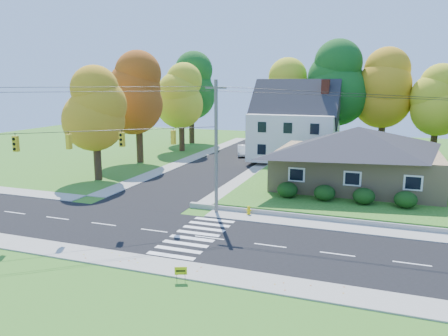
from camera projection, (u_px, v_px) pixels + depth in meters
The scene contains 21 objects.
ground at pixel (209, 238), 27.97m from camera, with size 120.00×120.00×0.00m, color #3D7923.
road_main at pixel (209, 238), 27.97m from camera, with size 90.00×8.00×0.02m, color black.
road_cross at pixel (227, 161), 54.62m from camera, with size 8.00×44.00×0.02m, color black.
sidewalk_north at pixel (234, 215), 32.57m from camera, with size 90.00×2.00×0.08m, color #9C9A90.
sidewalk_south at pixel (175, 268), 23.35m from camera, with size 90.00×2.00×0.08m, color #9C9A90.
lawn at pixel (411, 181), 42.97m from camera, with size 30.00×30.00×0.50m, color #3D7923.
ranch_house at pixel (357, 156), 39.43m from camera, with size 14.60×10.60×5.40m.
colonial_house at pixel (295, 126), 52.89m from camera, with size 10.40×8.40×9.60m.
hedge_row at pixel (344, 194), 34.29m from camera, with size 10.70×1.70×1.27m.
traffic_infrastructure at pixel (214, 156), 28.26m from camera, with size 38.10×10.66×10.00m.
tree_lot_0 at pixel (289, 93), 58.38m from camera, with size 6.72×6.72×12.51m.
tree_lot_1 at pixel (335, 83), 55.21m from camera, with size 7.84×7.84×14.60m.
tree_lot_2 at pixel (385, 89), 54.26m from camera, with size 7.28×7.28×13.56m.
tree_lot_3 at pixel (438, 100), 51.60m from camera, with size 6.16×6.16×11.47m.
tree_west_0 at pixel (95, 109), 43.30m from camera, with size 6.16×6.16×11.47m.
tree_west_1 at pixel (138, 93), 52.60m from camera, with size 7.28×7.28×13.56m.
tree_west_2 at pixel (181, 96), 61.63m from camera, with size 6.72×6.72×12.51m.
tree_west_3 at pixel (191, 86), 69.42m from camera, with size 7.84×7.84×14.60m.
white_car at pixel (243, 150), 58.86m from camera, with size 1.46×4.18×1.38m, color white.
fire_hydrant at pixel (249, 211), 32.69m from camera, with size 0.41×0.32×0.73m.
yard_sign at pixel (181, 271), 21.78m from camera, with size 0.59×0.27×0.78m.
Camera 1 is at (9.89, -24.66, 9.87)m, focal length 35.00 mm.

